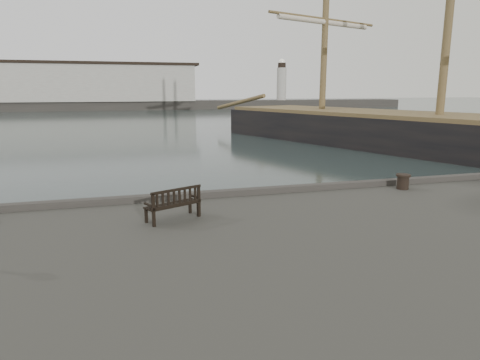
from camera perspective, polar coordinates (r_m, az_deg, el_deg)
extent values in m
plane|color=black|center=(13.29, -4.10, -8.66)|extent=(400.00, 400.00, 0.00)
cube|color=#383530|center=(104.28, -14.65, 9.60)|extent=(140.00, 8.00, 2.00)
cube|color=#B1AEA4|center=(104.34, -19.29, 12.07)|extent=(46.00, 9.00, 8.00)
cube|color=black|center=(104.48, -19.45, 14.43)|extent=(48.00, 9.50, 0.60)
cylinder|color=#B1AEA4|center=(111.78, 5.56, 12.63)|extent=(2.40, 2.40, 8.00)
sphere|color=silver|center=(111.97, 5.61, 15.39)|extent=(1.61, 1.61, 1.61)
cube|color=black|center=(10.53, -8.97, -3.26)|extent=(1.44, 0.99, 0.03)
cube|color=black|center=(10.31, -8.43, -2.39)|extent=(1.27, 0.61, 0.41)
cube|color=black|center=(10.58, -8.94, -4.25)|extent=(1.33, 0.90, 0.38)
cylinder|color=black|center=(14.57, 20.90, -0.21)|extent=(0.60, 0.60, 0.48)
cube|color=black|center=(35.72, 24.72, 4.06)|extent=(22.57, 42.76, 4.24)
cube|color=brown|center=(35.52, 25.04, 7.69)|extent=(21.88, 41.82, 0.30)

